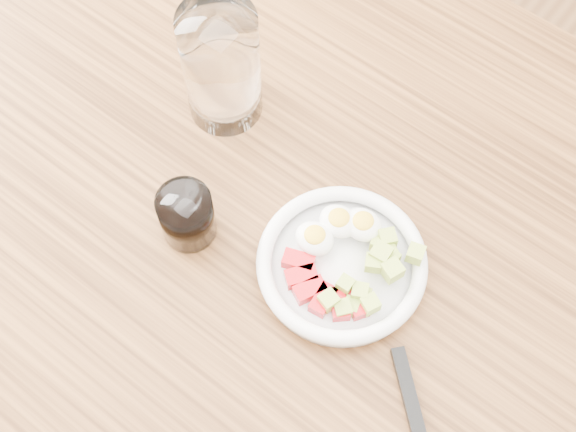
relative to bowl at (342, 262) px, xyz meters
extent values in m
plane|color=brown|center=(-0.07, -0.01, -0.79)|extent=(4.00, 4.00, 0.00)
cube|color=brown|center=(-0.72, 0.34, -0.42)|extent=(0.07, 0.07, 0.73)
cube|color=brown|center=(-0.07, -0.01, -0.04)|extent=(1.50, 0.90, 0.04)
cylinder|color=white|center=(0.00, 0.00, -0.01)|extent=(0.18, 0.18, 0.01)
torus|color=white|center=(0.00, 0.00, 0.00)|extent=(0.19, 0.19, 0.02)
cube|color=red|center=(-0.04, -0.03, 0.00)|extent=(0.04, 0.03, 0.02)
cube|color=red|center=(-0.03, -0.04, 0.00)|extent=(0.04, 0.04, 0.02)
cube|color=red|center=(-0.01, -0.05, 0.00)|extent=(0.03, 0.04, 0.02)
cube|color=red|center=(0.01, -0.05, 0.00)|extent=(0.02, 0.04, 0.02)
cube|color=red|center=(0.03, -0.04, 0.00)|extent=(0.04, 0.04, 0.02)
cube|color=red|center=(0.04, -0.03, 0.00)|extent=(0.04, 0.03, 0.02)
ellipsoid|color=white|center=(-0.03, 0.03, 0.01)|extent=(0.04, 0.04, 0.02)
ellipsoid|color=yellow|center=(-0.03, 0.03, 0.02)|extent=(0.02, 0.02, 0.01)
ellipsoid|color=white|center=(-0.01, 0.05, 0.01)|extent=(0.04, 0.04, 0.02)
ellipsoid|color=yellow|center=(-0.01, 0.05, 0.02)|extent=(0.02, 0.02, 0.01)
ellipsoid|color=white|center=(-0.04, 0.00, 0.01)|extent=(0.04, 0.04, 0.02)
ellipsoid|color=yellow|center=(-0.04, 0.00, 0.02)|extent=(0.02, 0.02, 0.01)
cube|color=#B2C049|center=(0.03, 0.01, 0.02)|extent=(0.02, 0.02, 0.02)
cube|color=#B2C049|center=(0.06, 0.05, 0.02)|extent=(0.02, 0.02, 0.02)
cube|color=#B2C049|center=(0.04, 0.03, 0.01)|extent=(0.02, 0.02, 0.02)
cube|color=#B2C049|center=(0.04, -0.02, 0.00)|extent=(0.02, 0.02, 0.02)
cube|color=#B2C049|center=(0.02, -0.02, 0.01)|extent=(0.02, 0.02, 0.02)
cube|color=#B2C049|center=(0.05, -0.02, 0.01)|extent=(0.02, 0.02, 0.02)
cube|color=#B2C049|center=(0.02, 0.05, 0.01)|extent=(0.03, 0.03, 0.02)
cube|color=#B2C049|center=(0.03, -0.05, 0.00)|extent=(0.02, 0.02, 0.02)
cube|color=#B2C049|center=(0.02, 0.04, 0.01)|extent=(0.02, 0.02, 0.02)
cube|color=#B2C049|center=(0.04, -0.04, 0.00)|extent=(0.02, 0.02, 0.02)
cube|color=#B2C049|center=(0.02, -0.05, 0.01)|extent=(0.02, 0.02, 0.02)
cube|color=#B2C049|center=(0.05, 0.02, 0.02)|extent=(0.03, 0.03, 0.02)
cube|color=#B2C049|center=(0.04, -0.02, 0.01)|extent=(0.02, 0.02, 0.02)
cube|color=#B2C049|center=(0.04, 0.03, 0.01)|extent=(0.02, 0.02, 0.02)
cube|color=#B2C049|center=(0.03, 0.02, 0.02)|extent=(0.02, 0.02, 0.02)
cube|color=black|center=(0.14, -0.08, -0.01)|extent=(0.09, 0.08, 0.01)
cylinder|color=white|center=(-0.24, 0.09, 0.06)|extent=(0.09, 0.09, 0.16)
cylinder|color=white|center=(-0.16, -0.07, 0.02)|extent=(0.06, 0.06, 0.07)
cylinder|color=black|center=(-0.16, -0.07, 0.02)|extent=(0.05, 0.05, 0.06)
camera|label=1|loc=(0.16, -0.30, 0.80)|focal=50.00mm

